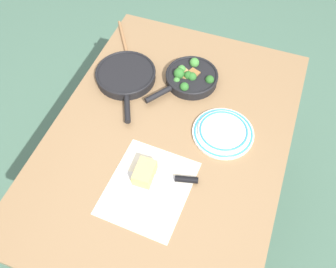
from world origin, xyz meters
TOP-DOWN VIEW (x-y plane):
  - ground_plane at (0.00, 0.00)m, footprint 14.00×14.00m
  - dining_table_red at (0.00, 0.00)m, footprint 1.30×0.93m
  - skillet_broccoli at (0.31, 0.01)m, footprint 0.32×0.26m
  - skillet_eggs at (0.23, 0.28)m, footprint 0.38×0.27m
  - wooden_spoon at (0.37, 0.34)m, footprint 0.34×0.24m
  - parchment_sheet at (-0.24, -0.01)m, footprint 0.35×0.30m
  - grater_knife at (-0.18, -0.07)m, footprint 0.10×0.29m
  - cheese_block at (-0.20, 0.02)m, footprint 0.10×0.07m
  - dinner_plate_stack at (0.09, -0.20)m, footprint 0.25×0.25m

SIDE VIEW (x-z plane):
  - ground_plane at x=0.00m, z-range 0.00..0.00m
  - dining_table_red at x=0.00m, z-range 0.30..1.05m
  - parchment_sheet at x=-0.24m, z-range 0.75..0.75m
  - wooden_spoon at x=0.37m, z-range 0.75..0.77m
  - grater_knife at x=-0.18m, z-range 0.75..0.77m
  - dinner_plate_stack at x=0.09m, z-range 0.75..0.78m
  - skillet_eggs at x=0.23m, z-range 0.75..0.80m
  - cheese_block at x=-0.20m, z-range 0.75..0.81m
  - skillet_broccoli at x=0.31m, z-range 0.74..0.82m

